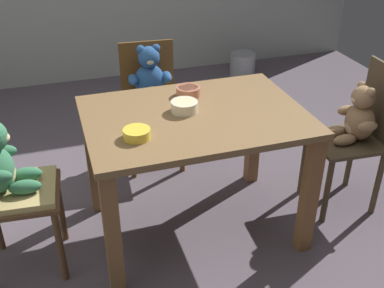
{
  "coord_description": "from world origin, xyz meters",
  "views": [
    {
      "loc": [
        -0.68,
        -2.07,
        1.84
      ],
      "look_at": [
        0.0,
        0.05,
        0.54
      ],
      "focal_mm": 43.71,
      "sensor_mm": 36.0,
      "label": 1
    }
  ],
  "objects_px": {
    "teddy_chair_near_left": "(3,176)",
    "porridge_bowl_yellow_near_left": "(137,134)",
    "dining_table": "(195,137)",
    "porridge_bowl_terracotta_far_center": "(188,91)",
    "teddy_chair_near_right": "(357,126)",
    "teddy_chair_far_center": "(151,89)",
    "metal_pail": "(243,64)",
    "porridge_bowl_cream_center": "(184,106)"
  },
  "relations": [
    {
      "from": "teddy_chair_near_left",
      "to": "porridge_bowl_yellow_near_left",
      "type": "distance_m",
      "value": 0.69
    },
    {
      "from": "dining_table",
      "to": "teddy_chair_near_left",
      "type": "xyz_separation_m",
      "value": [
        -0.98,
        -0.02,
        -0.04
      ]
    },
    {
      "from": "dining_table",
      "to": "porridge_bowl_terracotta_far_center",
      "type": "relative_size",
      "value": 8.54
    },
    {
      "from": "porridge_bowl_yellow_near_left",
      "to": "teddy_chair_near_right",
      "type": "bearing_deg",
      "value": 4.74
    },
    {
      "from": "teddy_chair_far_center",
      "to": "teddy_chair_near_left",
      "type": "height_order",
      "value": "teddy_chair_near_left"
    },
    {
      "from": "teddy_chair_near_left",
      "to": "porridge_bowl_yellow_near_left",
      "type": "bearing_deg",
      "value": -8.31
    },
    {
      "from": "teddy_chair_far_center",
      "to": "teddy_chair_near_right",
      "type": "height_order",
      "value": "teddy_chair_near_right"
    },
    {
      "from": "teddy_chair_near_left",
      "to": "porridge_bowl_terracotta_far_center",
      "type": "distance_m",
      "value": 1.06
    },
    {
      "from": "teddy_chair_near_left",
      "to": "teddy_chair_near_right",
      "type": "xyz_separation_m",
      "value": [
        1.97,
        -0.03,
        -0.03
      ]
    },
    {
      "from": "porridge_bowl_yellow_near_left",
      "to": "metal_pail",
      "type": "height_order",
      "value": "porridge_bowl_yellow_near_left"
    },
    {
      "from": "teddy_chair_far_center",
      "to": "teddy_chair_near_right",
      "type": "relative_size",
      "value": 0.95
    },
    {
      "from": "dining_table",
      "to": "teddy_chair_near_right",
      "type": "distance_m",
      "value": 0.99
    },
    {
      "from": "teddy_chair_far_center",
      "to": "porridge_bowl_terracotta_far_center",
      "type": "height_order",
      "value": "teddy_chair_far_center"
    },
    {
      "from": "teddy_chair_near_right",
      "to": "porridge_bowl_cream_center",
      "type": "height_order",
      "value": "teddy_chair_near_right"
    },
    {
      "from": "teddy_chair_far_center",
      "to": "porridge_bowl_yellow_near_left",
      "type": "bearing_deg",
      "value": -12.18
    },
    {
      "from": "dining_table",
      "to": "porridge_bowl_yellow_near_left",
      "type": "xyz_separation_m",
      "value": [
        -0.34,
        -0.16,
        0.16
      ]
    },
    {
      "from": "porridge_bowl_yellow_near_left",
      "to": "dining_table",
      "type": "bearing_deg",
      "value": 25.48
    },
    {
      "from": "teddy_chair_near_right",
      "to": "porridge_bowl_cream_center",
      "type": "relative_size",
      "value": 6.43
    },
    {
      "from": "porridge_bowl_yellow_near_left",
      "to": "porridge_bowl_terracotta_far_center",
      "type": "height_order",
      "value": "porridge_bowl_terracotta_far_center"
    },
    {
      "from": "dining_table",
      "to": "metal_pail",
      "type": "relative_size",
      "value": 4.41
    },
    {
      "from": "teddy_chair_far_center",
      "to": "porridge_bowl_cream_center",
      "type": "distance_m",
      "value": 0.8
    },
    {
      "from": "dining_table",
      "to": "porridge_bowl_cream_center",
      "type": "distance_m",
      "value": 0.18
    },
    {
      "from": "porridge_bowl_yellow_near_left",
      "to": "porridge_bowl_terracotta_far_center",
      "type": "relative_size",
      "value": 0.97
    },
    {
      "from": "metal_pail",
      "to": "teddy_chair_near_right",
      "type": "bearing_deg",
      "value": -96.06
    },
    {
      "from": "teddy_chair_far_center",
      "to": "teddy_chair_near_left",
      "type": "relative_size",
      "value": 0.97
    },
    {
      "from": "teddy_chair_near_right",
      "to": "dining_table",
      "type": "bearing_deg",
      "value": 0.1
    },
    {
      "from": "teddy_chair_near_right",
      "to": "metal_pail",
      "type": "distance_m",
      "value": 2.26
    },
    {
      "from": "teddy_chair_near_left",
      "to": "teddy_chair_near_right",
      "type": "relative_size",
      "value": 0.98
    },
    {
      "from": "porridge_bowl_yellow_near_left",
      "to": "porridge_bowl_cream_center",
      "type": "relative_size",
      "value": 0.92
    },
    {
      "from": "teddy_chair_near_right",
      "to": "porridge_bowl_yellow_near_left",
      "type": "relative_size",
      "value": 6.96
    },
    {
      "from": "dining_table",
      "to": "metal_pail",
      "type": "bearing_deg",
      "value": 60.37
    },
    {
      "from": "porridge_bowl_terracotta_far_center",
      "to": "porridge_bowl_yellow_near_left",
      "type": "bearing_deg",
      "value": -133.98
    },
    {
      "from": "dining_table",
      "to": "metal_pail",
      "type": "height_order",
      "value": "dining_table"
    },
    {
      "from": "teddy_chair_far_center",
      "to": "metal_pail",
      "type": "height_order",
      "value": "teddy_chair_far_center"
    },
    {
      "from": "dining_table",
      "to": "teddy_chair_far_center",
      "type": "bearing_deg",
      "value": 93.81
    },
    {
      "from": "porridge_bowl_yellow_near_left",
      "to": "porridge_bowl_terracotta_far_center",
      "type": "distance_m",
      "value": 0.54
    },
    {
      "from": "metal_pail",
      "to": "porridge_bowl_cream_center",
      "type": "bearing_deg",
      "value": -121.02
    },
    {
      "from": "teddy_chair_far_center",
      "to": "teddy_chair_near_right",
      "type": "xyz_separation_m",
      "value": [
        1.04,
        -0.86,
        -0.02
      ]
    },
    {
      "from": "metal_pail",
      "to": "teddy_chair_near_left",
      "type": "bearing_deg",
      "value": -135.46
    },
    {
      "from": "porridge_bowl_terracotta_far_center",
      "to": "porridge_bowl_cream_center",
      "type": "relative_size",
      "value": 0.95
    },
    {
      "from": "porridge_bowl_yellow_near_left",
      "to": "porridge_bowl_cream_center",
      "type": "height_order",
      "value": "porridge_bowl_cream_center"
    },
    {
      "from": "teddy_chair_near_left",
      "to": "porridge_bowl_terracotta_far_center",
      "type": "xyz_separation_m",
      "value": [
        1.01,
        0.24,
        0.2
      ]
    }
  ]
}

